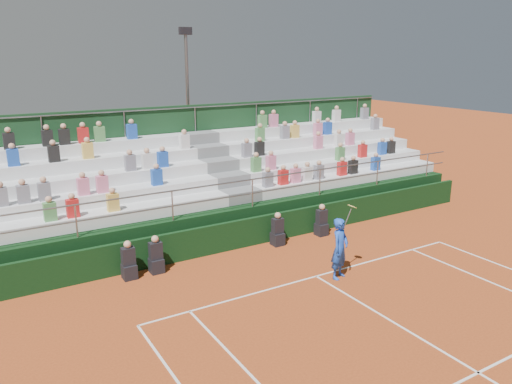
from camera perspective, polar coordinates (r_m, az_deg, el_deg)
ground at (r=15.25m, az=6.90°, el=-9.55°), size 90.00×90.00×0.00m
courtside_wall at (r=17.49m, az=0.51°, el=-4.33°), size 20.00×0.15×1.00m
line_officials at (r=16.43m, az=-3.19°, el=-5.78°), size 7.58×0.40×1.19m
grandstand at (r=20.02m, az=-4.35°, el=-0.10°), size 20.00×5.20×4.40m
tennis_player at (r=14.92m, az=9.57°, el=-6.37°), size 0.93×0.67×2.22m
floodlight_mast at (r=25.07m, az=-7.82°, el=10.91°), size 0.60×0.25×7.68m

